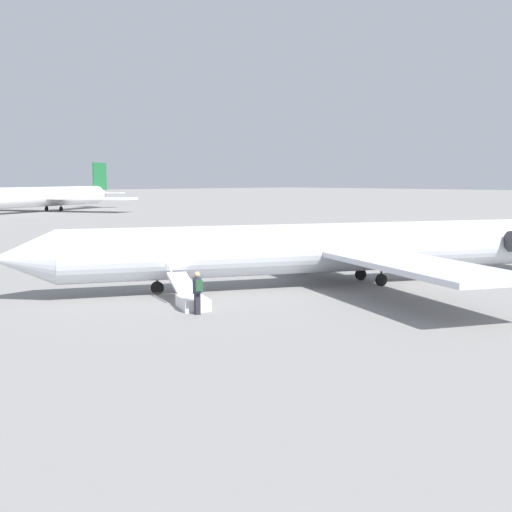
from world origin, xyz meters
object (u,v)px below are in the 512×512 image
at_px(airplane_far_center, 44,197).
at_px(passenger, 197,290).
at_px(airplane_main, 342,247).
at_px(boarding_stairs, 191,299).

xyz_separation_m(airplane_far_center, passenger, (36.66, 88.64, -1.51)).
bearing_deg(airplane_main, airplane_far_center, -83.55).
bearing_deg(passenger, airplane_far_center, 0.70).
height_order(airplane_main, passenger, airplane_main).
height_order(airplane_far_center, boarding_stairs, airplane_far_center).
xyz_separation_m(airplane_far_center, boarding_stairs, (35.88, 87.15, -2.15)).
bearing_deg(boarding_stairs, passenger, 175.41).
height_order(airplane_main, boarding_stairs, airplane_main).
distance_m(airplane_far_center, passenger, 95.93).
bearing_deg(boarding_stairs, airplane_main, -67.01).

